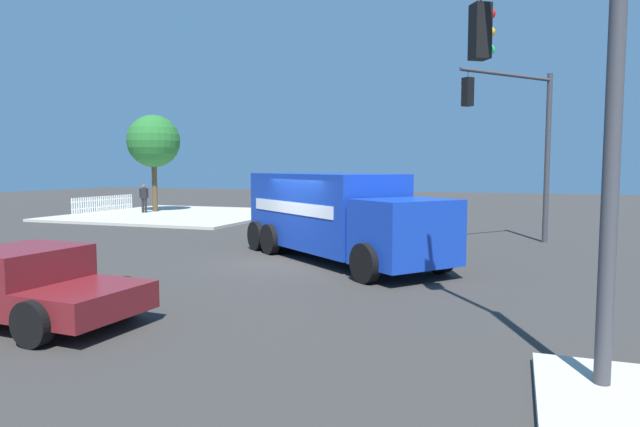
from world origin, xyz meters
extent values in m
plane|color=#33302D|center=(0.00, 0.00, 0.00)|extent=(100.00, 100.00, 0.00)
cube|color=#B2ADA0|center=(-12.42, -12.42, 0.07)|extent=(11.54, 11.54, 0.14)
cube|color=#1438AD|center=(-1.31, 0.56, 1.51)|extent=(5.56, 6.08, 2.32)
cube|color=#1438AD|center=(1.22, 3.70, 1.20)|extent=(3.06, 2.99, 1.70)
cube|color=black|center=(1.76, 4.37, 1.54)|extent=(1.62, 1.33, 0.88)
cube|color=#B2B2B7|center=(-3.10, -1.65, 0.19)|extent=(1.92, 1.60, 0.21)
cube|color=white|center=(-2.26, 1.32, 1.62)|extent=(3.11, 3.85, 0.36)
cube|color=white|center=(-0.37, -0.20, 1.62)|extent=(3.11, 3.85, 0.36)
cylinder|color=black|center=(0.23, 4.44, 0.50)|extent=(0.85, 0.95, 1.00)
cylinder|color=black|center=(2.16, 2.89, 0.50)|extent=(0.85, 0.95, 1.00)
cylinder|color=black|center=(-3.12, 0.30, 0.50)|extent=(0.85, 0.95, 1.00)
cylinder|color=black|center=(-1.19, -1.26, 0.50)|extent=(0.85, 0.95, 1.00)
cylinder|color=black|center=(-3.78, -0.52, 0.50)|extent=(0.85, 0.95, 1.00)
cylinder|color=black|center=(-1.85, -2.08, 0.50)|extent=(0.85, 0.95, 1.00)
cylinder|color=#38383D|center=(7.60, 7.44, 3.16)|extent=(0.20, 0.20, 6.05)
cube|color=black|center=(4.97, 5.68, 5.21)|extent=(0.42, 0.42, 0.95)
sphere|color=red|center=(4.87, 5.83, 5.53)|extent=(0.20, 0.20, 0.20)
sphere|color=#EFA314|center=(4.87, 5.83, 5.22)|extent=(0.20, 0.20, 0.20)
sphere|color=#19CC4C|center=(4.87, 5.83, 4.91)|extent=(0.20, 0.20, 0.20)
cylinder|color=#38383D|center=(-7.42, 7.41, 3.19)|extent=(0.20, 0.20, 6.37)
cylinder|color=#38383D|center=(-5.66, 5.95, 6.12)|extent=(3.59, 3.02, 0.12)
cylinder|color=#38383D|center=(-4.18, 4.71, 6.00)|extent=(0.03, 0.03, 0.25)
cube|color=black|center=(-4.18, 4.71, 5.40)|extent=(0.42, 0.42, 0.95)
sphere|color=red|center=(-4.29, 4.57, 5.71)|extent=(0.20, 0.20, 0.20)
sphere|color=#EFA314|center=(-4.29, 4.57, 5.40)|extent=(0.20, 0.20, 0.20)
sphere|color=#19CC4C|center=(-4.29, 4.57, 5.09)|extent=(0.20, 0.20, 0.20)
cube|color=maroon|center=(7.66, -0.62, 0.53)|extent=(2.03, 1.61, 0.50)
cube|color=maroon|center=(7.56, -2.22, 0.83)|extent=(2.04, 1.81, 1.10)
cube|color=black|center=(7.56, -2.22, 1.12)|extent=(1.87, 1.53, 0.48)
cylinder|color=black|center=(6.64, -0.70, 0.38)|extent=(0.28, 0.77, 0.76)
cylinder|color=black|center=(8.65, -0.81, 0.38)|extent=(0.28, 0.77, 0.76)
cylinder|color=black|center=(6.45, -4.13, 0.38)|extent=(0.28, 0.77, 0.76)
cylinder|color=black|center=(-12.33, -14.94, 0.56)|extent=(0.14, 0.14, 0.84)
cylinder|color=black|center=(-12.41, -14.79, 0.56)|extent=(0.14, 0.14, 0.84)
cube|color=black|center=(-12.37, -14.87, 1.29)|extent=(0.35, 0.40, 0.63)
sphere|color=brown|center=(-12.37, -14.87, 1.72)|extent=(0.23, 0.23, 0.23)
cylinder|color=black|center=(-12.27, -15.06, 1.33)|extent=(0.09, 0.09, 0.57)
cylinder|color=black|center=(-12.48, -14.67, 1.33)|extent=(0.09, 0.09, 0.57)
cube|color=white|center=(-15.03, -17.94, 0.61)|extent=(0.08, 0.04, 0.95)
cube|color=white|center=(-14.85, -17.94, 0.61)|extent=(0.08, 0.04, 0.95)
cube|color=white|center=(-14.67, -17.94, 0.61)|extent=(0.08, 0.04, 0.95)
cube|color=white|center=(-14.49, -17.94, 0.61)|extent=(0.08, 0.04, 0.95)
cube|color=white|center=(-14.31, -17.94, 0.61)|extent=(0.08, 0.04, 0.95)
cube|color=white|center=(-14.13, -17.94, 0.61)|extent=(0.08, 0.04, 0.95)
cube|color=white|center=(-13.95, -17.94, 0.61)|extent=(0.08, 0.04, 0.95)
cube|color=white|center=(-13.77, -17.94, 0.61)|extent=(0.08, 0.04, 0.95)
cube|color=white|center=(-13.59, -17.94, 0.61)|extent=(0.08, 0.04, 0.95)
cube|color=white|center=(-13.41, -17.94, 0.61)|extent=(0.08, 0.04, 0.95)
cube|color=white|center=(-13.23, -17.94, 0.61)|extent=(0.08, 0.04, 0.95)
cube|color=white|center=(-13.05, -17.94, 0.61)|extent=(0.08, 0.04, 0.95)
cube|color=white|center=(-12.87, -17.94, 0.61)|extent=(0.08, 0.04, 0.95)
cube|color=white|center=(-12.69, -17.94, 0.61)|extent=(0.08, 0.04, 0.95)
cube|color=white|center=(-12.51, -17.94, 0.61)|extent=(0.08, 0.04, 0.95)
cube|color=white|center=(-12.33, -17.94, 0.61)|extent=(0.08, 0.04, 0.95)
cube|color=white|center=(-12.15, -17.94, 0.61)|extent=(0.08, 0.04, 0.95)
cube|color=white|center=(-11.97, -17.94, 0.61)|extent=(0.08, 0.04, 0.95)
cube|color=white|center=(-11.79, -17.94, 0.61)|extent=(0.08, 0.04, 0.95)
cube|color=white|center=(-11.61, -17.94, 0.61)|extent=(0.08, 0.04, 0.95)
cube|color=white|center=(-11.43, -17.94, 0.61)|extent=(0.08, 0.04, 0.95)
cube|color=white|center=(-11.25, -17.94, 0.61)|extent=(0.08, 0.04, 0.95)
cube|color=white|center=(-11.07, -17.94, 0.61)|extent=(0.08, 0.04, 0.95)
cube|color=white|center=(-10.89, -17.94, 0.61)|extent=(0.08, 0.04, 0.95)
cube|color=white|center=(-10.71, -17.94, 0.61)|extent=(0.08, 0.04, 0.95)
cube|color=white|center=(-10.53, -17.94, 0.61)|extent=(0.08, 0.04, 0.95)
cube|color=white|center=(-10.35, -17.94, 0.61)|extent=(0.08, 0.04, 0.95)
cube|color=white|center=(-10.17, -17.94, 0.61)|extent=(0.08, 0.04, 0.95)
cube|color=white|center=(-9.99, -17.94, 0.61)|extent=(0.08, 0.04, 0.95)
cube|color=white|center=(-9.81, -17.94, 0.61)|extent=(0.08, 0.04, 0.95)
cube|color=white|center=(-12.42, -17.96, 0.85)|extent=(5.32, 0.03, 0.07)
cube|color=white|center=(-12.42, -17.96, 0.42)|extent=(5.32, 0.03, 0.07)
cylinder|color=brown|center=(-13.37, -14.82, 1.71)|extent=(0.32, 0.32, 3.14)
sphere|color=#236628|center=(-13.37, -14.82, 4.49)|extent=(3.21, 3.21, 3.21)
camera|label=1|loc=(15.09, 6.36, 2.85)|focal=30.72mm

